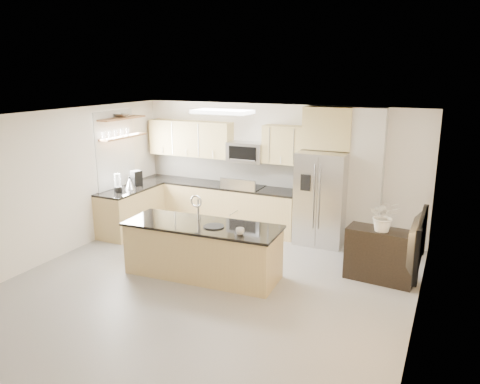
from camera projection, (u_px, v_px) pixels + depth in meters
The scene contains 27 objects.
floor at pixel (199, 293), 7.03m from camera, with size 6.50×6.50×0.00m, color gray.
ceiling at pixel (195, 119), 6.38m from camera, with size 6.00×6.50×0.02m, color silver.
wall_back at pixel (277, 169), 9.56m from camera, with size 6.00×0.02×2.60m, color silver.
wall_front at pixel (0, 312), 3.85m from camera, with size 6.00×0.02×2.60m, color silver.
wall_left at pixel (44, 188), 7.93m from camera, with size 0.02×6.50×2.60m, color silver.
wall_right at pixel (420, 241), 5.48m from camera, with size 0.02×6.50×2.60m, color silver.
back_counter at pixel (217, 204), 9.98m from camera, with size 3.55×0.66×1.44m.
left_counter at pixel (131, 210), 9.63m from camera, with size 0.66×1.50×0.92m.
range at pixel (244, 208), 9.72m from camera, with size 0.76×0.64×1.14m.
upper_cabinets at pixel (217, 140), 9.81m from camera, with size 3.50×0.33×0.75m.
microwave at pixel (246, 152), 9.54m from camera, with size 0.76×0.40×0.40m.
refrigerator at pixel (322, 198), 8.89m from camera, with size 0.92×0.78×1.78m.
partition_column at pixel (366, 178), 8.68m from camera, with size 0.60×0.30×2.60m, color beige.
window at pixel (115, 152), 9.46m from camera, with size 0.04×1.15×1.65m.
shelf_lower at pixel (122, 137), 9.42m from camera, with size 0.30×1.20×0.04m, color brown.
shelf_upper at pixel (121, 118), 9.32m from camera, with size 0.30×1.20×0.04m, color brown.
ceiling_fixture at pixel (222, 112), 7.96m from camera, with size 1.00×0.50×0.06m, color white.
island at pixel (203, 250), 7.54m from camera, with size 2.56×1.04×1.29m.
credenza at pixel (380, 255), 7.36m from camera, with size 1.05×0.44×0.84m, color black.
cup at pixel (240, 231), 6.95m from camera, with size 0.13×0.13×0.10m, color silver.
platter at pixel (214, 226), 7.30m from camera, with size 0.33×0.33×0.02m, color black.
blender at pixel (118, 184), 9.17m from camera, with size 0.16×0.16×0.37m.
kettle at pixel (130, 183), 9.43m from camera, with size 0.21×0.21×0.26m.
coffee_maker at pixel (136, 178), 9.72m from camera, with size 0.21×0.24×0.31m.
bowl at pixel (122, 115), 9.32m from camera, with size 0.41×0.41×0.10m, color #BBBBBD.
flower_vase at pixel (385, 208), 7.10m from camera, with size 0.67×0.58×0.75m, color beige.
television at pixel (410, 241), 5.33m from camera, with size 1.08×0.14×0.62m, color black.
Camera 1 is at (3.27, -5.57, 3.22)m, focal length 35.00 mm.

